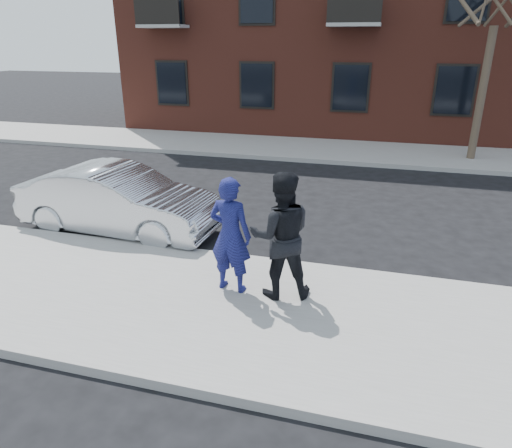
% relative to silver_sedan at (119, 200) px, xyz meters
% --- Properties ---
extents(ground, '(100.00, 100.00, 0.00)m').
position_rel_silver_sedan_xyz_m(ground, '(3.86, -2.30, -0.72)').
color(ground, black).
rests_on(ground, ground).
extents(near_sidewalk, '(50.00, 3.50, 0.15)m').
position_rel_silver_sedan_xyz_m(near_sidewalk, '(3.86, -2.55, -0.65)').
color(near_sidewalk, gray).
rests_on(near_sidewalk, ground).
extents(near_curb, '(50.00, 0.10, 0.15)m').
position_rel_silver_sedan_xyz_m(near_curb, '(3.86, -0.75, -0.65)').
color(near_curb, '#999691').
rests_on(near_curb, ground).
extents(far_sidewalk, '(50.00, 3.50, 0.15)m').
position_rel_silver_sedan_xyz_m(far_sidewalk, '(3.86, 8.95, -0.65)').
color(far_sidewalk, gray).
rests_on(far_sidewalk, ground).
extents(far_curb, '(50.00, 0.10, 0.15)m').
position_rel_silver_sedan_xyz_m(far_curb, '(3.86, 7.15, -0.65)').
color(far_curb, '#999691').
rests_on(far_curb, ground).
extents(silver_sedan, '(4.46, 1.77, 1.44)m').
position_rel_silver_sedan_xyz_m(silver_sedan, '(0.00, 0.00, 0.00)').
color(silver_sedan, '#B7BABF').
rests_on(silver_sedan, ground).
extents(man_hoodie, '(0.74, 0.56, 1.89)m').
position_rel_silver_sedan_xyz_m(man_hoodie, '(3.20, -1.97, 0.37)').
color(man_hoodie, navy).
rests_on(man_hoodie, near_sidewalk).
extents(man_peacoat, '(1.17, 1.03, 2.02)m').
position_rel_silver_sedan_xyz_m(man_peacoat, '(4.00, -1.92, 0.44)').
color(man_peacoat, black).
rests_on(man_peacoat, near_sidewalk).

